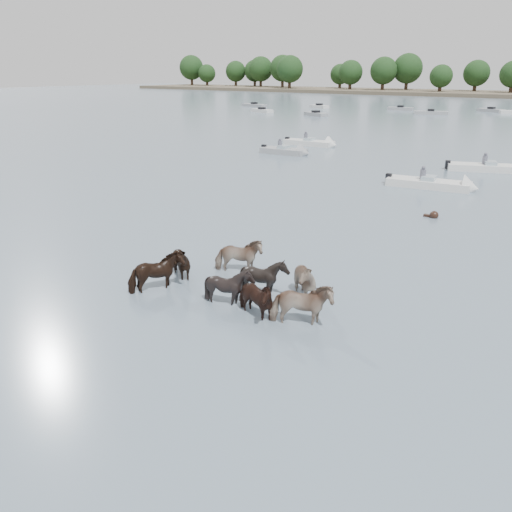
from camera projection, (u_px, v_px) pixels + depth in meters
The scene contains 9 objects.
ground at pixel (244, 295), 16.83m from camera, with size 400.00×400.00×0.00m, color #4D5F6F.
shoreline at pixel (341, 90), 169.81m from camera, with size 160.00×30.00×1.00m, color #4C4233.
pony_herd at pixel (238, 281), 16.58m from camera, with size 7.44×4.67×1.56m.
swimming_pony at pixel (433, 215), 25.67m from camera, with size 0.72×0.44×0.44m.
motorboat_a at pixel (291, 152), 44.72m from camera, with size 4.73×1.88×1.92m.
motorboat_b at pixel (441, 185), 31.84m from camera, with size 5.72×2.25×1.92m.
motorboat_c at pixel (502, 169), 37.17m from camera, with size 6.45×3.66×1.92m.
motorboat_f at pixel (316, 143), 49.71m from camera, with size 5.55×1.90×1.92m.
treeline at pixel (327, 71), 172.20m from camera, with size 149.69×23.55×12.48m.
Camera 1 is at (9.14, -12.35, 6.99)m, focal length 35.94 mm.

